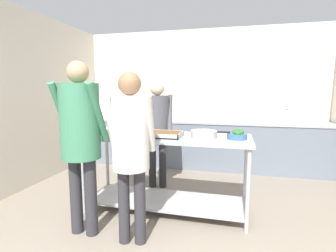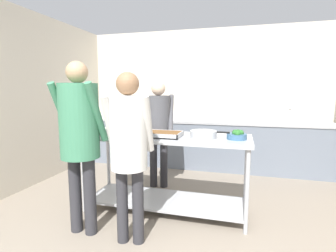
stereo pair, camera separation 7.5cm
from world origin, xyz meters
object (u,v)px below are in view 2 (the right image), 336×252
at_px(serving_tray_roast, 128,133).
at_px(plate_stack, 108,130).
at_px(serving_tray_vegetables, 163,134).
at_px(broccoli_bowl, 237,135).
at_px(guest_serving_right, 80,130).
at_px(sauce_pan, 204,134).
at_px(cook_behind_counter, 158,123).
at_px(water_bottle, 290,117).
at_px(guest_serving_left, 129,140).

bearing_deg(serving_tray_roast, plate_stack, 156.44).
bearing_deg(serving_tray_roast, serving_tray_vegetables, 2.95).
distance_m(serving_tray_vegetables, broccoli_bowl, 0.83).
distance_m(serving_tray_roast, guest_serving_right, 0.68).
relative_size(sauce_pan, cook_behind_counter, 0.27).
distance_m(sauce_pan, cook_behind_counter, 1.10).
bearing_deg(cook_behind_counter, broccoli_bowl, -33.53).
distance_m(serving_tray_vegetables, water_bottle, 2.62).
relative_size(serving_tray_roast, broccoli_bowl, 1.71).
bearing_deg(serving_tray_roast, sauce_pan, 3.38).
bearing_deg(serving_tray_roast, cook_behind_counter, 82.21).
bearing_deg(broccoli_bowl, cook_behind_counter, 146.47).
relative_size(cook_behind_counter, water_bottle, 6.74).
bearing_deg(plate_stack, broccoli_bowl, -3.00).
xyz_separation_m(serving_tray_roast, broccoli_bowl, (1.26, 0.07, 0.02)).
relative_size(plate_stack, water_bottle, 1.14).
distance_m(plate_stack, guest_serving_right, 0.80).
distance_m(plate_stack, sauce_pan, 1.25).
bearing_deg(serving_tray_vegetables, guest_serving_right, -136.14).
distance_m(sauce_pan, broccoli_bowl, 0.36).
height_order(serving_tray_roast, water_bottle, water_bottle).
bearing_deg(plate_stack, guest_serving_left, -51.18).
xyz_separation_m(serving_tray_roast, sauce_pan, (0.89, 0.05, 0.02)).
height_order(sauce_pan, broccoli_bowl, broccoli_bowl).
relative_size(guest_serving_left, cook_behind_counter, 1.02).
height_order(sauce_pan, water_bottle, water_bottle).
bearing_deg(sauce_pan, serving_tray_vegetables, -176.21).
distance_m(plate_stack, serving_tray_vegetables, 0.80).
distance_m(sauce_pan, guest_serving_left, 0.93).
bearing_deg(guest_serving_right, plate_stack, 98.30).
distance_m(serving_tray_roast, cook_behind_counter, 0.84).
distance_m(plate_stack, cook_behind_counter, 0.82).
bearing_deg(guest_serving_left, sauce_pan, 50.19).
relative_size(sauce_pan, guest_serving_right, 0.25).
bearing_deg(cook_behind_counter, guest_serving_right, -103.77).
distance_m(sauce_pan, guest_serving_right, 1.32).
xyz_separation_m(serving_tray_roast, water_bottle, (2.10, 2.04, 0.05)).
distance_m(broccoli_bowl, cook_behind_counter, 1.37).
distance_m(serving_tray_vegetables, sauce_pan, 0.47).
xyz_separation_m(plate_stack, serving_tray_roast, (0.36, -0.16, 0.00)).
bearing_deg(serving_tray_vegetables, guest_serving_left, -100.79).
xyz_separation_m(serving_tray_vegetables, guest_serving_right, (-0.67, -0.65, 0.12)).
bearing_deg(sauce_pan, broccoli_bowl, 2.83).
height_order(plate_stack, sauce_pan, sauce_pan).
bearing_deg(water_bottle, guest_serving_left, -123.73).
height_order(guest_serving_left, water_bottle, guest_serving_left).
bearing_deg(guest_serving_left, serving_tray_vegetables, 79.21).
xyz_separation_m(broccoli_bowl, guest_serving_right, (-1.50, -0.69, 0.10)).
xyz_separation_m(plate_stack, sauce_pan, (1.25, -0.10, 0.02)).
bearing_deg(guest_serving_right, sauce_pan, 30.77).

